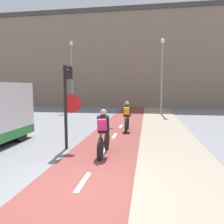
{
  "coord_description": "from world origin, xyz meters",
  "views": [
    {
      "loc": [
        1.46,
        -4.25,
        2.23
      ],
      "look_at": [
        0.0,
        4.77,
        1.2
      ],
      "focal_mm": 35.0,
      "sensor_mm": 36.0,
      "label": 1
    }
  ],
  "objects": [
    {
      "name": "traffic_light_pole",
      "position": [
        -1.35,
        3.18,
        1.87
      ],
      "size": [
        0.67,
        0.25,
        3.01
      ],
      "color": "black",
      "rests_on": "ground_plane"
    },
    {
      "name": "ground_plane",
      "position": [
        0.0,
        0.0,
        0.0
      ],
      "size": [
        120.0,
        120.0,
        0.0
      ],
      "primitive_type": "plane",
      "color": "gray"
    },
    {
      "name": "street_lamp_far",
      "position": [
        -5.51,
        15.45,
        3.95
      ],
      "size": [
        0.36,
        0.36,
        6.41
      ],
      "color": "gray",
      "rests_on": "ground_plane"
    },
    {
      "name": "cyclist_near",
      "position": [
        0.06,
        2.63,
        0.72
      ],
      "size": [
        0.46,
        1.81,
        1.53
      ],
      "color": "black",
      "rests_on": "ground_plane"
    },
    {
      "name": "building_row_background",
      "position": [
        0.0,
        22.4,
        5.43
      ],
      "size": [
        60.0,
        5.2,
        10.85
      ],
      "color": "#89705B",
      "rests_on": "ground_plane"
    },
    {
      "name": "bike_lane",
      "position": [
        0.0,
        0.0,
        0.01
      ],
      "size": [
        2.38,
        60.0,
        0.02
      ],
      "color": "brown",
      "rests_on": "ground_plane"
    },
    {
      "name": "cyclist_far",
      "position": [
        0.45,
        6.79,
        0.72
      ],
      "size": [
        0.46,
        1.79,
        1.53
      ],
      "color": "black",
      "rests_on": "ground_plane"
    },
    {
      "name": "sidewalk_strip",
      "position": [
        2.39,
        0.0,
        0.03
      ],
      "size": [
        2.4,
        60.0,
        0.05
      ],
      "color": "gray",
      "rests_on": "ground_plane"
    },
    {
      "name": "street_lamp_sidewalk",
      "position": [
        2.6,
        14.11,
        3.79
      ],
      "size": [
        0.36,
        0.36,
        6.11
      ],
      "color": "gray",
      "rests_on": "ground_plane"
    }
  ]
}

